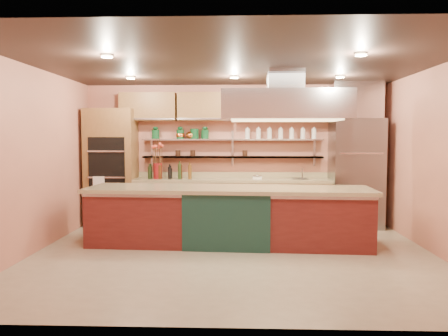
{
  "coord_description": "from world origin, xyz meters",
  "views": [
    {
      "loc": [
        0.09,
        -6.38,
        1.74
      ],
      "look_at": [
        -0.17,
        1.0,
        1.22
      ],
      "focal_mm": 35.0,
      "sensor_mm": 36.0,
      "label": 1
    }
  ],
  "objects_px": {
    "island": "(228,216)",
    "copper_kettle": "(190,135)",
    "flower_vase": "(158,171)",
    "green_canister": "(194,134)",
    "kitchen_scale": "(257,176)",
    "refrigerator": "(356,173)"
  },
  "relations": [
    {
      "from": "green_canister",
      "to": "refrigerator",
      "type": "bearing_deg",
      "value": -4.16
    },
    {
      "from": "island",
      "to": "green_canister",
      "type": "bearing_deg",
      "value": 115.7
    },
    {
      "from": "island",
      "to": "copper_kettle",
      "type": "xyz_separation_m",
      "value": [
        -0.81,
        1.73,
        1.32
      ]
    },
    {
      "from": "kitchen_scale",
      "to": "copper_kettle",
      "type": "distance_m",
      "value": 1.58
    },
    {
      "from": "flower_vase",
      "to": "copper_kettle",
      "type": "xyz_separation_m",
      "value": [
        0.63,
        0.22,
        0.71
      ]
    },
    {
      "from": "refrigerator",
      "to": "kitchen_scale",
      "type": "xyz_separation_m",
      "value": [
        -1.91,
        0.01,
        -0.07
      ]
    },
    {
      "from": "flower_vase",
      "to": "green_canister",
      "type": "bearing_deg",
      "value": 17.3
    },
    {
      "from": "flower_vase",
      "to": "kitchen_scale",
      "type": "relative_size",
      "value": 1.74
    },
    {
      "from": "kitchen_scale",
      "to": "copper_kettle",
      "type": "relative_size",
      "value": 0.95
    },
    {
      "from": "island",
      "to": "green_canister",
      "type": "height_order",
      "value": "green_canister"
    },
    {
      "from": "copper_kettle",
      "to": "refrigerator",
      "type": "bearing_deg",
      "value": -4.06
    },
    {
      "from": "island",
      "to": "kitchen_scale",
      "type": "relative_size",
      "value": 25.51
    },
    {
      "from": "refrigerator",
      "to": "flower_vase",
      "type": "relative_size",
      "value": 6.88
    },
    {
      "from": "refrigerator",
      "to": "flower_vase",
      "type": "distance_m",
      "value": 3.87
    },
    {
      "from": "refrigerator",
      "to": "island",
      "type": "xyz_separation_m",
      "value": [
        -2.44,
        -1.5,
        -0.58
      ]
    },
    {
      "from": "flower_vase",
      "to": "green_canister",
      "type": "height_order",
      "value": "green_canister"
    },
    {
      "from": "refrigerator",
      "to": "copper_kettle",
      "type": "height_order",
      "value": "refrigerator"
    },
    {
      "from": "green_canister",
      "to": "flower_vase",
      "type": "bearing_deg",
      "value": -162.7
    },
    {
      "from": "island",
      "to": "kitchen_scale",
      "type": "bearing_deg",
      "value": 73.74
    },
    {
      "from": "island",
      "to": "flower_vase",
      "type": "xyz_separation_m",
      "value": [
        -1.43,
        1.51,
        0.61
      ]
    },
    {
      "from": "flower_vase",
      "to": "green_canister",
      "type": "relative_size",
      "value": 1.52
    },
    {
      "from": "island",
      "to": "green_canister",
      "type": "relative_size",
      "value": 22.31
    }
  ]
}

